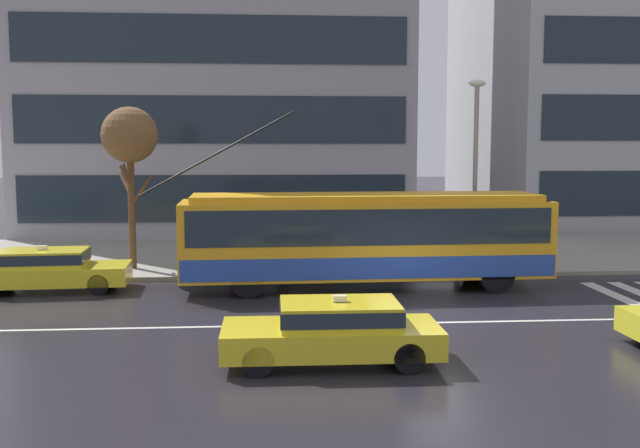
# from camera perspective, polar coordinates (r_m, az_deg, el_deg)

# --- Properties ---
(ground_plane) EXTENTS (160.00, 160.00, 0.00)m
(ground_plane) POSITION_cam_1_polar(r_m,az_deg,el_deg) (19.74, 7.65, -6.78)
(ground_plane) COLOR #26222A
(sidewalk_slab) EXTENTS (80.00, 10.00, 0.14)m
(sidewalk_slab) POSITION_cam_1_polar(r_m,az_deg,el_deg) (29.32, 3.65, -2.32)
(sidewalk_slab) COLOR gray
(sidewalk_slab) RESTS_ON ground_plane
(crosswalk_stripe_edge_near) EXTENTS (0.44, 4.40, 0.01)m
(crosswalk_stripe_edge_near) POSITION_cam_1_polar(r_m,az_deg,el_deg) (23.14, 22.21, -5.26)
(crosswalk_stripe_edge_near) COLOR beige
(crosswalk_stripe_edge_near) RESTS_ON ground_plane
(lane_centre_line) EXTENTS (72.00, 0.14, 0.01)m
(lane_centre_line) POSITION_cam_1_polar(r_m,az_deg,el_deg) (18.60, 8.43, -7.60)
(lane_centre_line) COLOR silver
(lane_centre_line) RESTS_ON ground_plane
(trolleybus) EXTENTS (12.40, 2.79, 5.39)m
(trolleybus) POSITION_cam_1_polar(r_m,az_deg,el_deg) (22.51, 3.59, -0.98)
(trolleybus) COLOR orange
(trolleybus) RESTS_ON ground_plane
(taxi_oncoming_near) EXTENTS (4.41, 1.85, 1.39)m
(taxi_oncoming_near) POSITION_cam_1_polar(r_m,az_deg,el_deg) (14.98, 1.11, -8.17)
(taxi_oncoming_near) COLOR yellow
(taxi_oncoming_near) RESTS_ON ground_plane
(taxi_queued_behind_bus) EXTENTS (4.78, 2.11, 1.39)m
(taxi_queued_behind_bus) POSITION_cam_1_polar(r_m,az_deg,el_deg) (23.61, -20.47, -3.24)
(taxi_queued_behind_bus) COLOR yellow
(taxi_queued_behind_bus) RESTS_ON ground_plane
(bus_shelter) EXTENTS (3.59, 1.86, 2.39)m
(bus_shelter) POSITION_cam_1_polar(r_m,az_deg,el_deg) (26.10, -0.46, 0.83)
(bus_shelter) COLOR gray
(bus_shelter) RESTS_ON sidewalk_slab
(pedestrian_at_shelter) EXTENTS (1.36, 1.36, 2.08)m
(pedestrian_at_shelter) POSITION_cam_1_polar(r_m,az_deg,el_deg) (26.52, -3.17, 0.59)
(pedestrian_at_shelter) COLOR #484950
(pedestrian_at_shelter) RESTS_ON sidewalk_slab
(pedestrian_approaching_curb) EXTENTS (1.10, 1.10, 1.95)m
(pedestrian_approaching_curb) POSITION_cam_1_polar(r_m,az_deg,el_deg) (26.71, 10.64, 0.16)
(pedestrian_approaching_curb) COLOR black
(pedestrian_approaching_curb) RESTS_ON sidewalk_slab
(pedestrian_walking_past) EXTENTS (0.49, 0.49, 1.62)m
(pedestrian_walking_past) POSITION_cam_1_polar(r_m,az_deg,el_deg) (26.30, -7.01, -1.10)
(pedestrian_walking_past) COLOR navy
(pedestrian_walking_past) RESTS_ON sidewalk_slab
(street_lamp) EXTENTS (0.60, 0.32, 6.43)m
(street_lamp) POSITION_cam_1_polar(r_m,az_deg,el_deg) (25.39, 12.00, 5.04)
(street_lamp) COLOR gray
(street_lamp) RESTS_ON sidewalk_slab
(street_tree_bare) EXTENTS (1.92, 2.02, 5.56)m
(street_tree_bare) POSITION_cam_1_polar(r_m,az_deg,el_deg) (25.95, -14.58, 6.51)
(street_tree_bare) COLOR brown
(street_tree_bare) RESTS_ON sidewalk_slab
(office_tower_corner_left) EXTENTS (19.00, 12.71, 21.90)m
(office_tower_corner_left) POSITION_cam_1_polar(r_m,az_deg,el_deg) (40.42, -7.80, 15.48)
(office_tower_corner_left) COLOR #98949B
(office_tower_corner_left) RESTS_ON ground_plane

